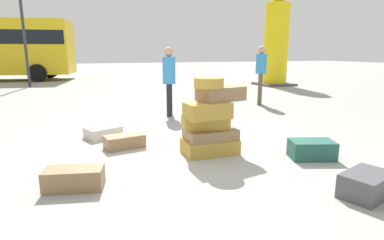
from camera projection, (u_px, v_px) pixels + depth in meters
ground_plane at (181, 155)px, 4.63m from camera, size 80.00×80.00×0.00m
suitcase_tower at (211, 121)px, 4.62m from camera, size 0.97×0.64×1.14m
suitcase_charcoal_behind_tower at (366, 185)px, 3.29m from camera, size 0.66×0.54×0.26m
suitcase_cream_white_trunk at (103, 132)px, 5.58m from camera, size 0.69×0.59×0.19m
suitcase_brown_right_side at (74, 178)px, 3.47m from camera, size 0.69×0.45×0.24m
suitcase_teal_foreground_near at (209, 115)px, 7.04m from camera, size 0.58×0.44×0.22m
suitcase_teal_foreground_far at (312, 150)px, 4.46m from camera, size 0.70×0.55×0.26m
suitcase_brown_upright_blue at (125, 141)px, 4.96m from camera, size 0.65×0.43×0.21m
person_bearded_onlooker at (261, 70)px, 8.85m from camera, size 0.30×0.30×1.67m
person_tourist_with_camera at (169, 76)px, 7.31m from camera, size 0.30×0.33×1.61m
yellow_dummy_statue at (276, 41)px, 13.98m from camera, size 1.52×1.52×4.45m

